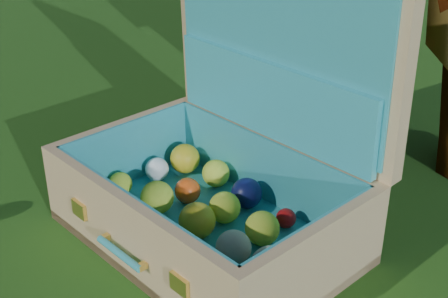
% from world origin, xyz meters
% --- Properties ---
extents(ground, '(60.00, 60.00, 0.00)m').
position_xyz_m(ground, '(0.00, 0.00, 0.00)').
color(ground, '#215114').
rests_on(ground, ground).
extents(suitcase, '(0.79, 0.68, 0.64)m').
position_xyz_m(suitcase, '(0.16, 0.20, 0.18)').
color(suitcase, '#DDB177').
rests_on(suitcase, ground).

